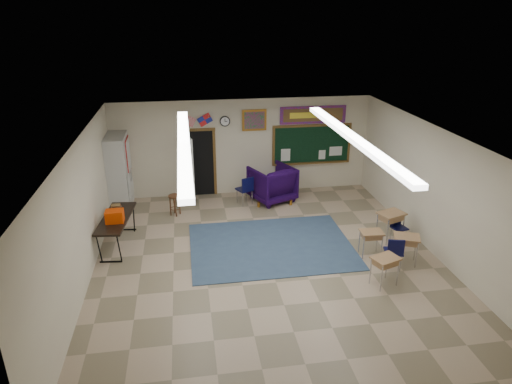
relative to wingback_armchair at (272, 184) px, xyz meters
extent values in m
plane|color=tan|center=(-0.78, -3.70, -0.54)|extent=(9.00, 9.00, 0.00)
cube|color=beige|center=(-0.78, 0.80, 0.96)|extent=(8.00, 0.04, 3.00)
cube|color=beige|center=(-0.78, -8.20, 0.96)|extent=(8.00, 0.04, 3.00)
cube|color=beige|center=(-4.78, -3.70, 0.96)|extent=(0.04, 9.00, 3.00)
cube|color=beige|center=(3.22, -3.70, 0.96)|extent=(0.04, 9.00, 3.00)
cube|color=silver|center=(-0.78, -3.70, 2.46)|extent=(8.00, 9.00, 0.04)
cube|color=#334A61|center=(-0.58, -2.90, -0.53)|extent=(4.00, 3.00, 0.02)
cube|color=black|center=(-2.18, 0.79, 0.51)|extent=(0.95, 0.04, 2.10)
cube|color=silver|center=(-2.53, 0.35, 0.49)|extent=(0.35, 0.86, 2.05)
cube|color=brown|center=(1.42, 0.77, 0.96)|extent=(2.55, 0.05, 1.30)
cube|color=black|center=(1.42, 0.76, 0.96)|extent=(2.40, 0.03, 1.15)
cube|color=brown|center=(1.42, 0.71, 0.36)|extent=(2.40, 0.12, 0.04)
cube|color=#B20F16|center=(1.42, 0.77, 1.91)|extent=(2.10, 0.04, 0.55)
cube|color=brown|center=(1.42, 0.76, 1.91)|extent=(1.90, 0.03, 0.40)
cube|color=#97601D|center=(-0.43, 0.77, 1.81)|extent=(0.75, 0.05, 0.65)
cube|color=#A51466|center=(-0.43, 0.76, 1.81)|extent=(0.62, 0.03, 0.52)
cylinder|color=black|center=(-1.33, 0.77, 1.81)|extent=(0.32, 0.05, 0.32)
cylinder|color=white|center=(-1.33, 0.76, 1.81)|extent=(0.26, 0.02, 0.26)
cube|color=#B1B2AD|center=(-4.50, 0.15, 0.56)|extent=(0.55, 1.25, 2.20)
imported|color=black|center=(0.00, 0.00, 0.00)|extent=(1.54, 1.55, 1.09)
cube|color=#9F734A|center=(1.68, -3.72, 0.07)|extent=(0.55, 0.43, 0.04)
cube|color=brown|center=(1.68, -3.72, -0.01)|extent=(0.48, 0.36, 0.11)
cube|color=#9F734A|center=(2.47, -3.04, 0.20)|extent=(0.76, 0.66, 0.04)
cube|color=brown|center=(2.47, -3.04, 0.09)|extent=(0.65, 0.56, 0.13)
cube|color=#9F734A|center=(1.48, -4.96, 0.10)|extent=(0.66, 0.58, 0.04)
cube|color=brown|center=(1.48, -4.96, 0.01)|extent=(0.57, 0.49, 0.11)
cube|color=#9F734A|center=(2.33, -4.17, 0.13)|extent=(0.70, 0.62, 0.04)
cube|color=brown|center=(2.33, -4.17, 0.03)|extent=(0.60, 0.53, 0.12)
cube|color=black|center=(-4.34, -2.26, 0.21)|extent=(0.83, 1.94, 0.05)
cube|color=#DD3A03|center=(-4.32, -2.52, 0.38)|extent=(0.42, 0.31, 0.29)
cylinder|color=#522D18|center=(-2.95, -0.64, 0.04)|extent=(0.34, 0.34, 0.04)
torus|color=#522D18|center=(-2.95, -0.64, -0.34)|extent=(0.28, 0.28, 0.02)
camera|label=1|loc=(-2.54, -12.78, 4.99)|focal=32.00mm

